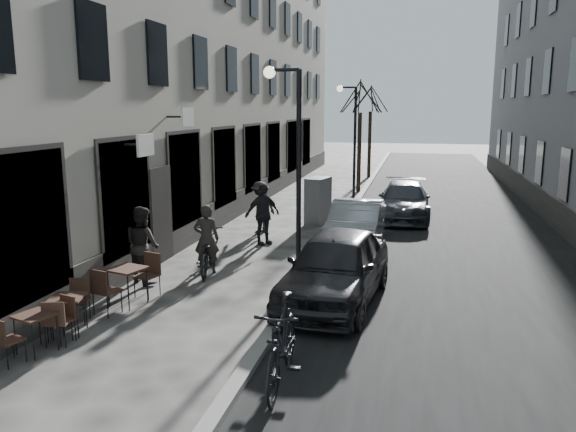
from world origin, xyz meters
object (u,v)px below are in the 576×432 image
at_px(tree_far, 371,98).
at_px(car_mid, 356,225).
at_px(pedestrian_near, 142,245).
at_px(tree_near, 360,96).
at_px(bistro_set_a, 36,329).
at_px(bistro_set_b, 68,311).
at_px(utility_cabinet, 318,201).
at_px(streetlamp_near, 292,150).
at_px(streetlamp_far, 351,130).
at_px(pedestrian_far, 263,214).
at_px(car_far, 404,201).
at_px(bicycle, 207,252).
at_px(moped, 282,343).
at_px(bistro_set_c, 128,282).
at_px(car_near, 336,267).
at_px(pedestrian_mid, 260,207).

relative_size(tree_far, car_mid, 1.36).
distance_m(pedestrian_near, car_mid, 6.49).
xyz_separation_m(tree_near, bistro_set_a, (-3.43, -20.05, -4.24)).
xyz_separation_m(tree_far, bistro_set_b, (-3.40, -25.17, -4.23)).
bearing_deg(car_mid, utility_cabinet, 118.75).
relative_size(streetlamp_near, bistro_set_a, 3.53).
xyz_separation_m(streetlamp_far, pedestrian_far, (-1.64, -8.67, -2.22)).
xyz_separation_m(tree_far, pedestrian_near, (-3.50, -22.00, -3.73)).
relative_size(streetlamp_near, car_far, 1.10).
xyz_separation_m(bicycle, moped, (3.24, -5.29, 0.13)).
height_order(tree_far, bistro_set_a, tree_far).
relative_size(bistro_set_c, car_near, 0.37).
height_order(tree_far, pedestrian_near, tree_far).
bearing_deg(car_far, car_mid, -105.43).
distance_m(bicycle, moped, 6.20).
bearing_deg(bistro_set_b, car_near, 17.04).
xyz_separation_m(streetlamp_far, moped, (1.01, -17.19, -2.49)).
bearing_deg(utility_cabinet, car_near, -64.02).
bearing_deg(car_mid, streetlamp_far, 98.73).
bearing_deg(streetlamp_far, pedestrian_far, -100.74).
xyz_separation_m(streetlamp_near, bistro_set_c, (-3.01, -2.53, -2.66)).
xyz_separation_m(tree_near, bistro_set_c, (-3.08, -17.53, -4.17)).
distance_m(bistro_set_b, car_mid, 8.96).
distance_m(pedestrian_mid, car_near, 7.16).
bearing_deg(bicycle, pedestrian_far, -113.72).
distance_m(pedestrian_near, pedestrian_far, 4.69).
bearing_deg(tree_far, bistro_set_b, -97.69).
xyz_separation_m(bicycle, car_far, (4.70, 8.40, 0.14)).
relative_size(bistro_set_a, pedestrian_mid, 0.84).
distance_m(tree_near, car_near, 16.80).
height_order(tree_far, bistro_set_b, tree_far).
height_order(utility_cabinet, pedestrian_near, pedestrian_near).
bearing_deg(pedestrian_near, car_mid, -103.69).
height_order(bistro_set_a, pedestrian_mid, pedestrian_mid).
height_order(streetlamp_near, bicycle, streetlamp_near).
height_order(pedestrian_mid, car_near, pedestrian_mid).
bearing_deg(tree_far, moped, -87.94).
bearing_deg(pedestrian_mid, streetlamp_near, 69.03).
xyz_separation_m(pedestrian_near, pedestrian_far, (1.78, 4.33, 0.01)).
distance_m(bistro_set_c, bicycle, 2.74).
height_order(bistro_set_b, pedestrian_far, pedestrian_far).
distance_m(tree_near, pedestrian_mid, 10.96).
relative_size(tree_far, bicycle, 2.78).
distance_m(bistro_set_a, pedestrian_near, 4.08).
xyz_separation_m(bistro_set_a, bistro_set_c, (0.35, 2.52, 0.07)).
bearing_deg(streetlamp_far, moped, -86.62).
xyz_separation_m(streetlamp_near, bicycle, (-2.23, 0.10, -2.62)).
height_order(bistro_set_b, car_far, car_far).
xyz_separation_m(streetlamp_far, pedestrian_mid, (-2.19, -7.03, -2.30)).
relative_size(car_near, moped, 2.05).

